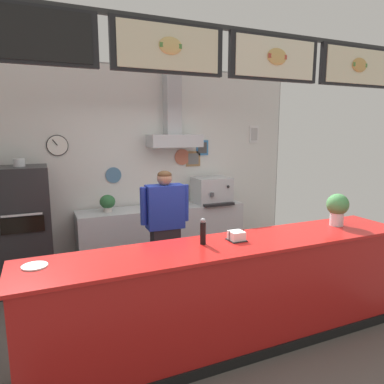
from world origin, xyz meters
TOP-DOWN VIEW (x-y plane):
  - ground_plane at (0.00, 0.00)m, footprint 6.15×6.15m
  - back_wall_assembly at (0.02, 2.22)m, footprint 5.12×2.71m
  - service_counter at (0.00, -0.44)m, footprint 3.86×0.69m
  - back_prep_counter at (0.12, 1.96)m, footprint 2.64×0.56m
  - pizza_oven at (-1.86, 1.77)m, footprint 0.65×0.68m
  - shop_worker at (-0.27, 0.73)m, footprint 0.60×0.24m
  - espresso_machine at (0.97, 1.94)m, footprint 0.59×0.55m
  - potted_basil at (-0.74, 1.97)m, footprint 0.23×0.23m
  - potted_rosemary at (0.31, 1.94)m, footprint 0.21×0.21m
  - basil_vase at (1.37, -0.36)m, footprint 0.24×0.24m
  - condiment_plate at (-1.71, -0.33)m, footprint 0.20×0.20m
  - pepper_grinder at (-0.27, -0.35)m, footprint 0.05×0.05m
  - napkin_holder at (0.07, -0.38)m, footprint 0.17×0.16m

SIDE VIEW (x-z plane):
  - ground_plane at x=0.00m, z-range 0.00..0.00m
  - back_prep_counter at x=0.12m, z-range -0.01..0.89m
  - service_counter at x=0.00m, z-range 0.00..1.04m
  - pizza_oven at x=-1.86m, z-range -0.05..1.69m
  - shop_worker at x=-0.27m, z-range 0.05..1.67m
  - potted_rosemary at x=0.31m, z-range 0.91..1.14m
  - potted_basil at x=-0.74m, z-range 0.91..1.17m
  - condiment_plate at x=-1.71m, z-range 1.04..1.06m
  - napkin_holder at x=0.07m, z-range 1.03..1.14m
  - espresso_machine at x=0.97m, z-range 0.89..1.32m
  - pepper_grinder at x=-0.27m, z-range 1.04..1.29m
  - basil_vase at x=1.37m, z-range 1.06..1.42m
  - back_wall_assembly at x=0.02m, z-range 0.10..3.18m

